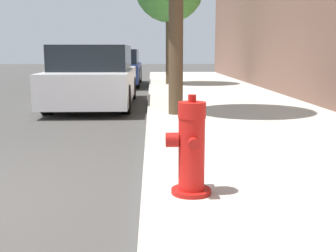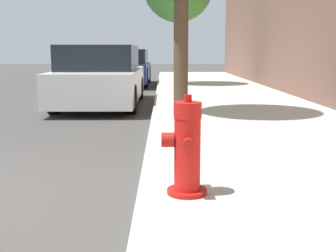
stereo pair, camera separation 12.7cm
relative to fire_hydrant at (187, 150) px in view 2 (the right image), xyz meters
name	(u,v)px [view 2 (the right image)]	position (x,y,z in m)	size (l,w,h in m)	color
fire_hydrant	(187,150)	(0.00, 0.00, 0.00)	(0.37, 0.38, 0.80)	#A91511
parked_car_near	(101,77)	(-1.66, 6.75, 0.16)	(1.81, 4.41, 1.42)	silver
parked_car_mid	(126,68)	(-1.63, 12.82, 0.15)	(1.79, 4.53, 1.35)	navy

